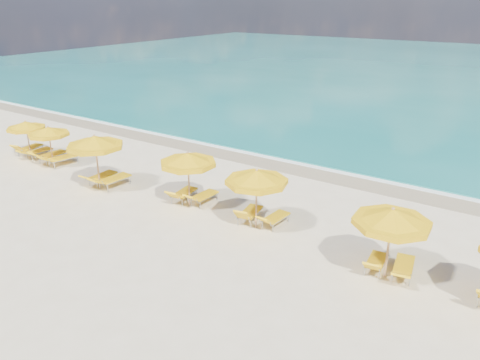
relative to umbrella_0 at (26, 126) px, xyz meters
The scene contains 23 objects.
ground_plane 13.73m from the umbrella_0, ahead, with size 120.00×120.00×0.00m, color beige.
ocean 49.53m from the umbrella_0, 74.04° to the left, with size 120.00×80.00×0.30m, color #126862.
wet_sand_band 15.40m from the umbrella_0, 27.20° to the left, with size 120.00×2.60×0.01m, color tan.
foam_line 15.78m from the umbrella_0, 29.80° to the left, with size 120.00×1.20×0.03m, color white.
whitecap_near 18.34m from the umbrella_0, 65.37° to the left, with size 14.00×0.36×0.05m, color white.
umbrella_0 is the anchor object (origin of this frame).
umbrella_1 2.28m from the umbrella_0, ahead, with size 2.30×2.30×2.16m.
umbrella_2 7.02m from the umbrella_0, ahead, with size 3.36×3.36×2.63m.
umbrella_3 11.77m from the umbrella_0, ahead, with size 3.16×3.16×2.46m.
umbrella_4 15.28m from the umbrella_0, ahead, with size 2.72×2.72×2.46m.
umbrella_5 20.61m from the umbrella_0, ahead, with size 3.12×3.12×2.49m.
lounger_0_left 1.63m from the umbrella_0, 149.76° to the left, with size 1.00×1.96×0.87m.
lounger_0_right 1.66m from the umbrella_0, 18.26° to the left, with size 0.69×1.93×0.69m.
lounger_1_left 2.36m from the umbrella_0, ahead, with size 0.70×2.02×0.82m.
lounger_1_right 3.14m from the umbrella_0, ahead, with size 1.00×2.14×0.78m.
lounger_2_left 6.79m from the umbrella_0, ahead, with size 0.71×1.94×0.75m.
lounger_2_right 7.58m from the umbrella_0, ahead, with size 0.81×2.10×0.76m.
lounger_3_left 11.35m from the umbrella_0, ahead, with size 0.83×1.86×0.82m.
lounger_3_right 12.25m from the umbrella_0, ahead, with size 0.66×1.80×0.75m.
lounger_4_left 14.85m from the umbrella_0, ahead, with size 0.91×1.84×0.88m.
lounger_4_right 15.90m from the umbrella_0, ahead, with size 0.68×1.73×0.75m.
lounger_5_left 20.28m from the umbrella_0, ahead, with size 0.70×1.64×0.75m.
lounger_5_right 21.12m from the umbrella_0, ahead, with size 0.88×1.91×0.69m.
Camera 1 is at (10.36, -13.82, 8.46)m, focal length 35.00 mm.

